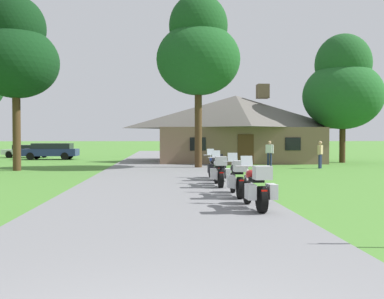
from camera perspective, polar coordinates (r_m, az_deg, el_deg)
The scene contains 14 objects.
ground_plane at distance 23.28m, azimuth -3.98°, elevation -3.03°, with size 500.00×500.00×0.00m, color #4C8433.
asphalt_driveway at distance 21.29m, azimuth -3.99°, elevation -3.38°, with size 6.40×80.00×0.06m, color slate.
motorcycle_red_nearest_to_camera at distance 10.97m, azimuth 8.44°, elevation -4.95°, with size 0.77×2.08×1.30m.
motorcycle_black_second_in_row at distance 13.35m, azimuth 5.98°, elevation -3.79°, with size 0.72×2.08×1.30m.
motorcycle_white_third_in_row at distance 16.13m, azimuth 3.58°, elevation -2.88°, with size 0.72×2.08×1.30m.
motorcycle_blue_farthest_in_row at distance 18.69m, azimuth 3.01°, elevation -2.28°, with size 0.80×2.08×1.30m.
stone_lodge at distance 34.33m, azimuth 5.75°, elevation 2.86°, with size 12.54×8.71×6.06m.
bystander_white_shirt_near_lodge at distance 29.17m, azimuth 10.10°, elevation -0.31°, with size 0.48×0.38×1.67m.
bystander_tan_shirt_beside_signpost at distance 27.58m, azimuth 16.41°, elevation -0.45°, with size 0.40×0.43×1.67m.
tree_by_lodge_front at distance 27.08m, azimuth 0.83°, elevation 12.89°, with size 5.08×5.08×10.54m.
tree_right_of_lodge at distance 34.81m, azimuth 19.13°, elevation 7.83°, with size 5.92×5.92×9.61m.
tree_left_near at distance 26.95m, azimuth -22.05°, elevation 11.70°, with size 4.77×4.77×9.81m.
parked_navy_suv_far_left at distance 39.31m, azimuth -17.95°, elevation -0.13°, with size 4.63×1.97×1.40m.
parked_white_sedan_far_left at distance 43.87m, azimuth -20.81°, elevation -0.17°, with size 4.48×2.65×1.20m.
Camera 1 is at (0.06, -3.21, 1.83)m, focal length 40.78 mm.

